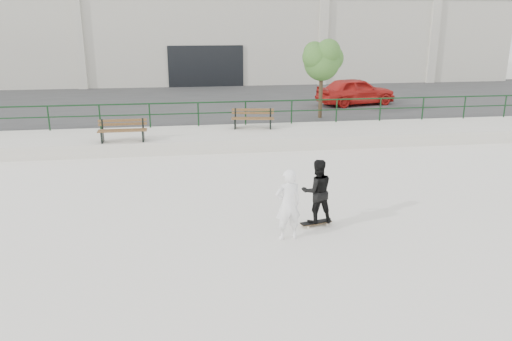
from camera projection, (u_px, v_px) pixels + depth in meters
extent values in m
plane|color=silver|center=(262.00, 244.00, 11.10)|extent=(120.00, 120.00, 0.00)
cube|color=beige|center=(225.00, 138.00, 20.02)|extent=(30.00, 3.00, 0.50)
cube|color=#313131|center=(212.00, 104.00, 28.07)|extent=(60.00, 14.00, 0.50)
cylinder|color=#133519|center=(222.00, 102.00, 20.89)|extent=(28.00, 0.06, 0.06)
cylinder|color=#133519|center=(222.00, 113.00, 21.02)|extent=(28.00, 0.05, 0.05)
cylinder|color=#133519|center=(49.00, 118.00, 20.06)|extent=(0.06, 0.06, 1.00)
cylinder|color=#133519|center=(100.00, 117.00, 20.34)|extent=(0.06, 0.06, 1.00)
cylinder|color=#133519|center=(150.00, 116.00, 20.62)|extent=(0.06, 0.06, 1.00)
cylinder|color=#133519|center=(198.00, 114.00, 20.90)|extent=(0.06, 0.06, 1.00)
cylinder|color=#133519|center=(246.00, 113.00, 21.18)|extent=(0.06, 0.06, 1.00)
cylinder|color=#133519|center=(292.00, 112.00, 21.45)|extent=(0.06, 0.06, 1.00)
cylinder|color=#133519|center=(336.00, 111.00, 21.73)|extent=(0.06, 0.06, 1.00)
cylinder|color=#133519|center=(380.00, 110.00, 22.01)|extent=(0.06, 0.06, 1.00)
cylinder|color=#133519|center=(423.00, 109.00, 22.29)|extent=(0.06, 0.06, 1.00)
cylinder|color=#133519|center=(464.00, 107.00, 22.57)|extent=(0.06, 0.06, 1.00)
cylinder|color=#133519|center=(505.00, 106.00, 22.85)|extent=(0.06, 0.06, 1.00)
cube|color=beige|center=(200.00, 30.00, 40.25)|extent=(44.00, 16.00, 8.00)
cube|color=black|center=(206.00, 70.00, 33.32)|extent=(5.00, 0.15, 3.20)
cube|color=beige|center=(79.00, 48.00, 31.72)|extent=(0.60, 0.25, 6.20)
cube|color=beige|center=(323.00, 46.00, 33.95)|extent=(0.60, 0.25, 6.20)
cube|color=beige|center=(433.00, 45.00, 35.07)|extent=(0.60, 0.25, 6.20)
cube|color=#512E1B|center=(122.00, 131.00, 18.08)|extent=(1.76, 0.13, 0.04)
cube|color=#512E1B|center=(122.00, 130.00, 18.25)|extent=(1.76, 0.13, 0.04)
cube|color=#512E1B|center=(123.00, 129.00, 18.42)|extent=(1.76, 0.13, 0.04)
cube|color=#512E1B|center=(123.00, 124.00, 18.44)|extent=(1.76, 0.06, 0.10)
cube|color=#512E1B|center=(122.00, 120.00, 18.40)|extent=(1.76, 0.06, 0.10)
cube|color=black|center=(102.00, 137.00, 18.20)|extent=(0.06, 0.49, 0.41)
cube|color=black|center=(102.00, 125.00, 18.33)|extent=(0.06, 0.05, 0.41)
cube|color=black|center=(143.00, 135.00, 18.42)|extent=(0.06, 0.49, 0.41)
cube|color=black|center=(143.00, 123.00, 18.55)|extent=(0.06, 0.05, 0.41)
cube|color=#512E1B|center=(253.00, 119.00, 20.33)|extent=(1.74, 0.39, 0.04)
cube|color=#512E1B|center=(253.00, 118.00, 20.50)|extent=(1.74, 0.39, 0.04)
cube|color=#512E1B|center=(253.00, 118.00, 20.66)|extent=(1.74, 0.39, 0.04)
cube|color=#512E1B|center=(253.00, 113.00, 20.68)|extent=(1.73, 0.31, 0.10)
cube|color=#512E1B|center=(253.00, 110.00, 20.65)|extent=(1.73, 0.31, 0.10)
cube|color=black|center=(235.00, 123.00, 20.56)|extent=(0.13, 0.49, 0.41)
cube|color=black|center=(235.00, 113.00, 20.69)|extent=(0.07, 0.06, 0.41)
cube|color=black|center=(270.00, 124.00, 20.55)|extent=(0.13, 0.49, 0.41)
cube|color=black|center=(270.00, 113.00, 20.68)|extent=(0.07, 0.06, 0.41)
cylinder|color=#433321|center=(321.00, 95.00, 22.58)|extent=(0.18, 0.18, 2.12)
sphere|color=#22531E|center=(322.00, 63.00, 22.17)|extent=(1.59, 1.59, 1.59)
sphere|color=#22531E|center=(330.00, 58.00, 22.43)|extent=(1.23, 1.23, 1.23)
sphere|color=#22531E|center=(315.00, 57.00, 21.88)|extent=(1.15, 1.15, 1.15)
sphere|color=#22531E|center=(328.00, 51.00, 21.71)|extent=(1.06, 1.06, 1.06)
sphere|color=#22531E|center=(314.00, 52.00, 22.34)|extent=(0.97, 0.97, 0.97)
imported|color=red|center=(356.00, 91.00, 26.22)|extent=(4.46, 2.59, 1.43)
cube|color=black|center=(316.00, 222.00, 12.11)|extent=(0.81, 0.38, 0.02)
cube|color=brown|center=(316.00, 223.00, 12.11)|extent=(0.81, 0.38, 0.01)
cube|color=gray|center=(306.00, 225.00, 12.03)|extent=(0.10, 0.17, 0.03)
cube|color=gray|center=(325.00, 222.00, 12.22)|extent=(0.10, 0.17, 0.03)
cylinder|color=white|center=(308.00, 227.00, 11.95)|extent=(0.06, 0.04, 0.06)
cylinder|color=white|center=(305.00, 224.00, 12.12)|extent=(0.06, 0.04, 0.06)
cylinder|color=white|center=(327.00, 224.00, 12.14)|extent=(0.06, 0.04, 0.06)
cylinder|color=white|center=(323.00, 221.00, 12.30)|extent=(0.06, 0.04, 0.06)
imported|color=black|center=(317.00, 191.00, 11.88)|extent=(0.78, 0.62, 1.57)
imported|color=white|center=(288.00, 205.00, 11.17)|extent=(0.65, 0.48, 1.65)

